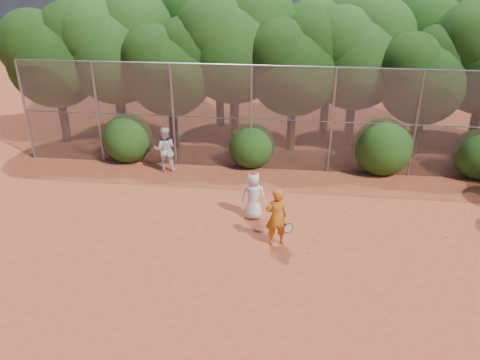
# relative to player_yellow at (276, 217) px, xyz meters

# --- Properties ---
(ground) EXTENTS (80.00, 80.00, 0.00)m
(ground) POSITION_rel_player_yellow_xyz_m (-0.25, -0.68, -0.87)
(ground) COLOR #A64225
(ground) RESTS_ON ground
(fence_back) EXTENTS (20.05, 0.09, 4.03)m
(fence_back) POSITION_rel_player_yellow_xyz_m (-0.37, 5.32, 1.18)
(fence_back) COLOR gray
(fence_back) RESTS_ON ground
(tree_0) EXTENTS (4.38, 3.81, 6.00)m
(tree_0) POSITION_rel_player_yellow_xyz_m (-9.69, 7.36, 3.06)
(tree_0) COLOR black
(tree_0) RESTS_ON ground
(tree_1) EXTENTS (4.64, 4.03, 6.35)m
(tree_1) POSITION_rel_player_yellow_xyz_m (-7.19, 7.86, 3.29)
(tree_1) COLOR black
(tree_1) RESTS_ON ground
(tree_2) EXTENTS (3.99, 3.47, 5.47)m
(tree_2) POSITION_rel_player_yellow_xyz_m (-4.70, 7.15, 2.71)
(tree_2) COLOR black
(tree_2) RESTS_ON ground
(tree_3) EXTENTS (4.89, 4.26, 6.70)m
(tree_3) POSITION_rel_player_yellow_xyz_m (-2.18, 8.16, 3.52)
(tree_3) COLOR black
(tree_3) RESTS_ON ground
(tree_4) EXTENTS (4.19, 3.64, 5.73)m
(tree_4) POSITION_rel_player_yellow_xyz_m (0.31, 7.55, 2.89)
(tree_4) COLOR black
(tree_4) RESTS_ON ground
(tree_5) EXTENTS (4.51, 3.92, 6.17)m
(tree_5) POSITION_rel_player_yellow_xyz_m (2.81, 8.36, 3.18)
(tree_5) COLOR black
(tree_5) RESTS_ON ground
(tree_6) EXTENTS (3.86, 3.36, 5.29)m
(tree_6) POSITION_rel_player_yellow_xyz_m (5.30, 7.35, 2.60)
(tree_6) COLOR black
(tree_6) RESTS_ON ground
(tree_9) EXTENTS (4.83, 4.20, 6.62)m
(tree_9) POSITION_rel_player_yellow_xyz_m (-8.19, 10.16, 3.47)
(tree_9) COLOR black
(tree_9) RESTS_ON ground
(tree_10) EXTENTS (5.15, 4.48, 7.06)m
(tree_10) POSITION_rel_player_yellow_xyz_m (-3.18, 10.36, 3.76)
(tree_10) COLOR black
(tree_10) RESTS_ON ground
(tree_11) EXTENTS (4.64, 4.03, 6.35)m
(tree_11) POSITION_rel_player_yellow_xyz_m (1.81, 9.96, 3.29)
(tree_11) COLOR black
(tree_11) RESTS_ON ground
(tree_12) EXTENTS (5.02, 4.37, 6.88)m
(tree_12) POSITION_rel_player_yellow_xyz_m (6.32, 10.56, 3.64)
(tree_12) COLOR black
(tree_12) RESTS_ON ground
(bush_0) EXTENTS (2.00, 2.00, 2.00)m
(bush_0) POSITION_rel_player_yellow_xyz_m (-6.25, 5.62, 0.13)
(bush_0) COLOR #1A4210
(bush_0) RESTS_ON ground
(bush_1) EXTENTS (1.80, 1.80, 1.80)m
(bush_1) POSITION_rel_player_yellow_xyz_m (-1.25, 5.62, 0.03)
(bush_1) COLOR #1A4210
(bush_1) RESTS_ON ground
(bush_2) EXTENTS (2.20, 2.20, 2.20)m
(bush_2) POSITION_rel_player_yellow_xyz_m (3.75, 5.62, 0.23)
(bush_2) COLOR #1A4210
(bush_2) RESTS_ON ground
(bush_3) EXTENTS (1.90, 1.90, 1.90)m
(bush_3) POSITION_rel_player_yellow_xyz_m (7.25, 5.62, 0.08)
(bush_3) COLOR #1A4210
(bush_3) RESTS_ON ground
(player_yellow) EXTENTS (0.86, 0.58, 1.75)m
(player_yellow) POSITION_rel_player_yellow_xyz_m (0.00, 0.00, 0.00)
(player_yellow) COLOR #C56C17
(player_yellow) RESTS_ON ground
(player_teen) EXTENTS (0.78, 0.52, 1.59)m
(player_teen) POSITION_rel_player_yellow_xyz_m (-0.77, 1.41, -0.08)
(player_teen) COLOR silver
(player_teen) RESTS_ON ground
(player_white) EXTENTS (0.96, 0.82, 1.74)m
(player_white) POSITION_rel_player_yellow_xyz_m (-4.49, 4.72, -0.00)
(player_white) COLOR white
(player_white) RESTS_ON ground
(ball_0) EXTENTS (0.07, 0.07, 0.07)m
(ball_0) POSITION_rel_player_yellow_xyz_m (2.30, 1.96, -0.84)
(ball_0) COLOR #BECF25
(ball_0) RESTS_ON ground
(ball_1) EXTENTS (0.07, 0.07, 0.07)m
(ball_1) POSITION_rel_player_yellow_xyz_m (0.95, -0.40, -0.84)
(ball_1) COLOR #BECF25
(ball_1) RESTS_ON ground
(ball_2) EXTENTS (0.07, 0.07, 0.07)m
(ball_2) POSITION_rel_player_yellow_xyz_m (5.01, 0.90, -0.84)
(ball_2) COLOR #BECF25
(ball_2) RESTS_ON ground
(ball_3) EXTENTS (0.07, 0.07, 0.07)m
(ball_3) POSITION_rel_player_yellow_xyz_m (1.25, 0.25, -0.84)
(ball_3) COLOR #BECF25
(ball_3) RESTS_ON ground
(ball_4) EXTENTS (0.07, 0.07, 0.07)m
(ball_4) POSITION_rel_player_yellow_xyz_m (3.67, 3.20, -0.84)
(ball_4) COLOR #BECF25
(ball_4) RESTS_ON ground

